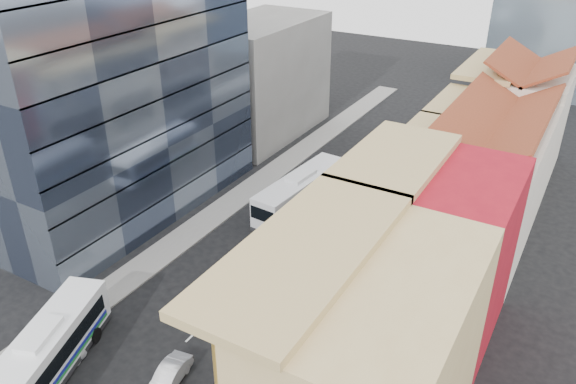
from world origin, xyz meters
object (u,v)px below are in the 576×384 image
Objects in this scene: shophouse_tan at (371,374)px; bus_left_far at (301,192)px; bus_left_near at (45,355)px; office_tower at (105,53)px; sedan_left at (55,363)px; bus_right at (333,260)px; sedan_right at (169,376)px.

shophouse_tan reaches higher than bus_left_far.
shophouse_tan is 20.41m from bus_left_near.
shophouse_tan is at bearing -24.30° from office_tower.
office_tower is at bearing 127.45° from sedan_left.
sedan_right is (-4.00, -14.86, -1.14)m from bus_right.
bus_left_near reaches higher than sedan_left.
sedan_right is (-12.50, -1.49, -5.36)m from shophouse_tan.
bus_right is at bearing 65.37° from sedan_right.
shophouse_tan is 0.47× the size of office_tower.
sedan_right is (6.89, 3.38, -1.26)m from bus_left_near.
bus_left_near reaches higher than bus_right.
office_tower is at bearing -176.65° from bus_right.
bus_left_near is at bearing -92.53° from bus_left_far.
shophouse_tan reaches higher than sedan_left.
office_tower is 2.71× the size of bus_right.
office_tower reaches higher than bus_left_near.
bus_left_near is 1.36m from sedan_left.
bus_right is at bearing -43.45° from bus_left_far.
bus_left_far is at bearing 89.01° from sedan_right.
bus_left_far is 11.25m from bus_right.
shophouse_tan is 16.39m from bus_right.
shophouse_tan is 3.56× the size of sedan_left.
sedan_left is at bearing -57.88° from office_tower.
bus_left_far reaches higher than bus_right.
sedan_left is 7.55m from sedan_right.
office_tower is 25.74m from bus_left_near.
bus_left_far is (15.00, 7.75, -13.04)m from office_tower.
bus_left_near is at bearing -165.89° from shophouse_tan.
shophouse_tan is 27.30m from bus_left_far.
office_tower is at bearing 155.70° from shophouse_tan.
bus_left_far is at bearing 63.10° from bus_left_near.
bus_left_near is 26.84m from bus_left_far.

